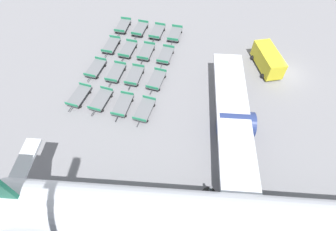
% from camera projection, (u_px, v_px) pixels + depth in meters
% --- Properties ---
extents(ground_plane, '(500.00, 500.00, 0.00)m').
position_uv_depth(ground_plane, '(287.00, 73.00, 32.22)').
color(ground_plane, gray).
extents(airplane, '(38.29, 43.14, 11.22)m').
position_uv_depth(airplane, '(260.00, 225.00, 18.52)').
color(airplane, silver).
rests_on(airplane, ground_plane).
extents(service_van, '(5.56, 3.37, 2.33)m').
position_uv_depth(service_van, '(268.00, 60.00, 31.89)').
color(service_van, yellow).
rests_on(service_van, ground_plane).
extents(baggage_dolly_row_near_col_a, '(3.95, 1.91, 0.92)m').
position_uv_depth(baggage_dolly_row_near_col_a, '(123.00, 26.00, 37.46)').
color(baggage_dolly_row_near_col_a, slate).
rests_on(baggage_dolly_row_near_col_a, ground_plane).
extents(baggage_dolly_row_near_col_b, '(3.95, 1.97, 0.92)m').
position_uv_depth(baggage_dolly_row_near_col_b, '(111.00, 45.00, 34.78)').
color(baggage_dolly_row_near_col_b, slate).
rests_on(baggage_dolly_row_near_col_b, ground_plane).
extents(baggage_dolly_row_near_col_c, '(3.96, 2.11, 0.92)m').
position_uv_depth(baggage_dolly_row_near_col_c, '(96.00, 68.00, 32.09)').
color(baggage_dolly_row_near_col_c, slate).
rests_on(baggage_dolly_row_near_col_c, ground_plane).
extents(baggage_dolly_row_near_col_d, '(3.96, 2.19, 0.92)m').
position_uv_depth(baggage_dolly_row_near_col_d, '(79.00, 96.00, 29.33)').
color(baggage_dolly_row_near_col_d, slate).
rests_on(baggage_dolly_row_near_col_d, ground_plane).
extents(baggage_dolly_row_mid_a_col_a, '(3.96, 2.07, 0.92)m').
position_uv_depth(baggage_dolly_row_mid_a_col_a, '(140.00, 29.00, 37.03)').
color(baggage_dolly_row_mid_a_col_a, slate).
rests_on(baggage_dolly_row_mid_a_col_a, ground_plane).
extents(baggage_dolly_row_mid_a_col_b, '(3.96, 2.06, 0.92)m').
position_uv_depth(baggage_dolly_row_mid_a_col_b, '(128.00, 49.00, 34.28)').
color(baggage_dolly_row_mid_a_col_b, slate).
rests_on(baggage_dolly_row_mid_a_col_b, ground_plane).
extents(baggage_dolly_row_mid_a_col_c, '(3.96, 2.03, 0.92)m').
position_uv_depth(baggage_dolly_row_mid_a_col_c, '(116.00, 73.00, 31.62)').
color(baggage_dolly_row_mid_a_col_c, slate).
rests_on(baggage_dolly_row_mid_a_col_c, ground_plane).
extents(baggage_dolly_row_mid_a_col_d, '(3.96, 2.19, 0.92)m').
position_uv_depth(baggage_dolly_row_mid_a_col_d, '(101.00, 100.00, 28.99)').
color(baggage_dolly_row_mid_a_col_d, slate).
rests_on(baggage_dolly_row_mid_a_col_d, ground_plane).
extents(baggage_dolly_row_mid_b_col_a, '(3.96, 2.06, 0.92)m').
position_uv_depth(baggage_dolly_row_mid_b_col_a, '(157.00, 32.00, 36.62)').
color(baggage_dolly_row_mid_b_col_a, slate).
rests_on(baggage_dolly_row_mid_b_col_a, ground_plane).
extents(baggage_dolly_row_mid_b_col_b, '(3.96, 2.02, 0.92)m').
position_uv_depth(baggage_dolly_row_mid_b_col_b, '(146.00, 52.00, 33.98)').
color(baggage_dolly_row_mid_b_col_b, slate).
rests_on(baggage_dolly_row_mid_b_col_b, ground_plane).
extents(baggage_dolly_row_mid_b_col_c, '(3.96, 2.00, 0.92)m').
position_uv_depth(baggage_dolly_row_mid_b_col_c, '(135.00, 76.00, 31.30)').
color(baggage_dolly_row_mid_b_col_c, slate).
rests_on(baggage_dolly_row_mid_b_col_c, ground_plane).
extents(baggage_dolly_row_mid_b_col_d, '(3.96, 2.00, 0.92)m').
position_uv_depth(baggage_dolly_row_mid_b_col_d, '(123.00, 105.00, 28.54)').
color(baggage_dolly_row_mid_b_col_d, slate).
rests_on(baggage_dolly_row_mid_b_col_d, ground_plane).
extents(baggage_dolly_row_far_col_a, '(3.95, 1.96, 0.92)m').
position_uv_depth(baggage_dolly_row_far_col_a, '(175.00, 34.00, 36.29)').
color(baggage_dolly_row_far_col_a, slate).
rests_on(baggage_dolly_row_far_col_a, ground_plane).
extents(baggage_dolly_row_far_col_b, '(3.96, 2.05, 0.92)m').
position_uv_depth(baggage_dolly_row_far_col_b, '(166.00, 55.00, 33.58)').
color(baggage_dolly_row_far_col_b, slate).
rests_on(baggage_dolly_row_far_col_b, ground_plane).
extents(baggage_dolly_row_far_col_c, '(3.96, 2.16, 0.92)m').
position_uv_depth(baggage_dolly_row_far_col_c, '(156.00, 80.00, 30.87)').
color(baggage_dolly_row_far_col_c, slate).
rests_on(baggage_dolly_row_far_col_c, ground_plane).
extents(baggage_dolly_row_far_col_d, '(3.96, 2.16, 0.92)m').
position_uv_depth(baggage_dolly_row_far_col_d, '(145.00, 110.00, 28.13)').
color(baggage_dolly_row_far_col_d, slate).
rests_on(baggage_dolly_row_far_col_d, ground_plane).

